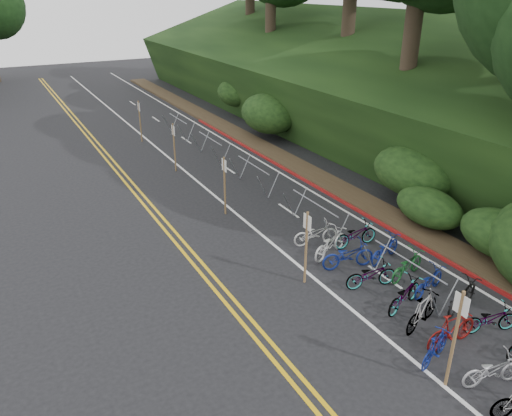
{
  "coord_description": "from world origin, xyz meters",
  "views": [
    {
      "loc": [
        -7.33,
        -6.34,
        8.8
      ],
      "look_at": [
        0.63,
        8.35,
        1.3
      ],
      "focal_mm": 35.0,
      "sensor_mm": 36.0,
      "label": 1
    }
  ],
  "objects": [
    {
      "name": "red_curb",
      "position": [
        5.7,
        12.0,
        0.05
      ],
      "size": [
        0.25,
        28.0,
        0.1
      ],
      "primitive_type": "cube",
      "color": "maroon",
      "rests_on": "ground"
    },
    {
      "name": "signpost_near",
      "position": [
        1.07,
        -0.41,
        1.52
      ],
      "size": [
        0.08,
        0.4,
        2.66
      ],
      "color": "brown",
      "rests_on": "ground"
    },
    {
      "name": "signposts_rest",
      "position": [
        0.6,
        14.0,
        1.43
      ],
      "size": [
        0.08,
        18.4,
        2.5
      ],
      "color": "brown",
      "rests_on": "ground"
    },
    {
      "name": "embankment",
      "position": [
        12.96,
        19.04,
        2.57
      ],
      "size": [
        14.3,
        48.14,
        9.11
      ],
      "color": "black",
      "rests_on": "ground"
    },
    {
      "name": "bike_racks_rest",
      "position": [
        3.0,
        13.0,
        0.85
      ],
      "size": [
        1.14,
        23.0,
        1.17
      ],
      "color": "gray",
      "rests_on": "ground"
    },
    {
      "name": "road_markings",
      "position": [
        0.63,
        10.1,
        0.0
      ],
      "size": [
        7.47,
        80.0,
        0.01
      ],
      "color": "gold",
      "rests_on": "ground"
    },
    {
      "name": "bike_front",
      "position": [
        1.44,
        0.33,
        0.44
      ],
      "size": [
        0.85,
        1.5,
        0.87
      ],
      "primitive_type": "imported",
      "rotation": [
        0.0,
        0.0,
        1.9
      ],
      "color": "navy",
      "rests_on": "ground"
    },
    {
      "name": "bike_valet",
      "position": [
        2.93,
        2.17,
        0.47
      ],
      "size": [
        3.11,
        11.7,
        1.05
      ],
      "color": "maroon",
      "rests_on": "ground"
    },
    {
      "name": "ground",
      "position": [
        0.0,
        0.0,
        0.0
      ],
      "size": [
        120.0,
        120.0,
        0.0
      ],
      "primitive_type": "plane",
      "color": "black",
      "rests_on": "ground"
    }
  ]
}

